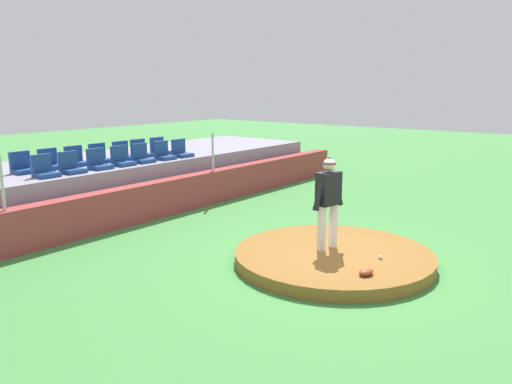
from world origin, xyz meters
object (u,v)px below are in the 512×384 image
(stadium_chair_0, at_px, (44,170))
(stadium_chair_1, at_px, (71,166))
(fielding_glove, at_px, (366,272))
(stadium_chair_12, at_px, (140,151))
(pitcher, at_px, (328,196))
(stadium_chair_11, at_px, (123,154))
(stadium_chair_5, at_px, (163,154))
(stadium_chair_6, at_px, (181,151))
(baseball, at_px, (380,257))
(stadium_chair_3, at_px, (122,159))
(stadium_chair_10, at_px, (100,157))
(stadium_chair_2, at_px, (99,163))
(stadium_chair_9, at_px, (76,159))
(stadium_chair_13, at_px, (159,149))
(stadium_chair_7, at_px, (22,166))
(stadium_chair_4, at_px, (142,157))
(stadium_chair_8, at_px, (50,163))

(stadium_chair_0, height_order, stadium_chair_1, same)
(fielding_glove, relative_size, stadium_chair_12, 0.60)
(pitcher, bearing_deg, stadium_chair_1, 113.14)
(stadium_chair_0, bearing_deg, stadium_chair_11, -163.20)
(stadium_chair_5, height_order, stadium_chair_6, same)
(baseball, distance_m, stadium_chair_3, 7.15)
(stadium_chair_10, xyz_separation_m, stadium_chair_12, (1.37, 0.00, 0.00))
(stadium_chair_2, distance_m, stadium_chair_9, 0.90)
(stadium_chair_1, height_order, stadium_chair_13, same)
(stadium_chair_6, bearing_deg, stadium_chair_9, -18.10)
(stadium_chair_3, height_order, stadium_chair_7, same)
(stadium_chair_1, distance_m, stadium_chair_3, 1.45)
(stadium_chair_4, distance_m, stadium_chair_7, 2.94)
(stadium_chair_1, distance_m, stadium_chair_10, 1.68)
(fielding_glove, height_order, stadium_chair_9, stadium_chair_9)
(pitcher, relative_size, stadium_chair_4, 3.51)
(stadium_chair_1, relative_size, stadium_chair_9, 1.00)
(stadium_chair_5, distance_m, stadium_chair_9, 2.32)
(baseball, relative_size, stadium_chair_8, 0.15)
(stadium_chair_13, bearing_deg, stadium_chair_0, 11.97)
(stadium_chair_13, bearing_deg, stadium_chair_9, -0.16)
(stadium_chair_8, xyz_separation_m, stadium_chair_12, (2.79, -0.02, 0.00))
(stadium_chair_6, distance_m, stadium_chair_10, 2.29)
(baseball, relative_size, stadium_chair_10, 0.15)
(stadium_chair_2, bearing_deg, stadium_chair_13, -162.07)
(stadium_chair_8, height_order, stadium_chair_11, same)
(baseball, xyz_separation_m, stadium_chair_11, (0.58, 7.91, 1.15))
(stadium_chair_6, bearing_deg, stadium_chair_0, -0.32)
(fielding_glove, xyz_separation_m, stadium_chair_0, (-1.35, 7.21, 1.14))
(stadium_chair_8, bearing_deg, baseball, 101.05)
(stadium_chair_6, xyz_separation_m, stadium_chair_10, (-2.10, 0.91, 0.00))
(stadium_chair_1, height_order, stadium_chair_7, same)
(stadium_chair_0, relative_size, stadium_chair_12, 1.00)
(stadium_chair_6, relative_size, stadium_chair_8, 1.00)
(stadium_chair_0, relative_size, stadium_chair_11, 1.00)
(fielding_glove, distance_m, stadium_chair_7, 8.28)
(fielding_glove, distance_m, stadium_chair_10, 8.21)
(stadium_chair_4, xyz_separation_m, stadium_chair_5, (0.75, -0.01, 0.00))
(stadium_chair_1, xyz_separation_m, stadium_chair_7, (-0.70, 0.88, 0.00))
(stadium_chair_7, bearing_deg, stadium_chair_5, 165.75)
(fielding_glove, height_order, stadium_chair_11, stadium_chair_11)
(stadium_chair_2, relative_size, stadium_chair_6, 1.00)
(stadium_chair_2, relative_size, stadium_chair_12, 1.00)
(stadium_chair_0, xyz_separation_m, stadium_chair_9, (1.38, 0.89, 0.00))
(stadium_chair_4, distance_m, stadium_chair_6, 1.42)
(baseball, bearing_deg, stadium_chair_0, 107.52)
(stadium_chair_1, distance_m, stadium_chair_4, 2.10)
(pitcher, bearing_deg, stadium_chair_5, 86.44)
(stadium_chair_13, bearing_deg, stadium_chair_5, 53.92)
(stadium_chair_4, bearing_deg, stadium_chair_7, -17.57)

